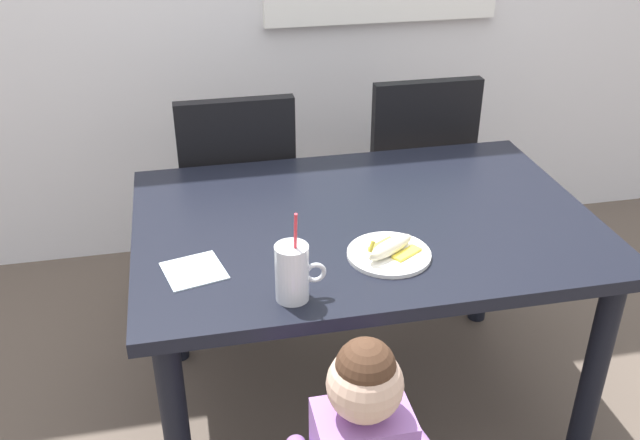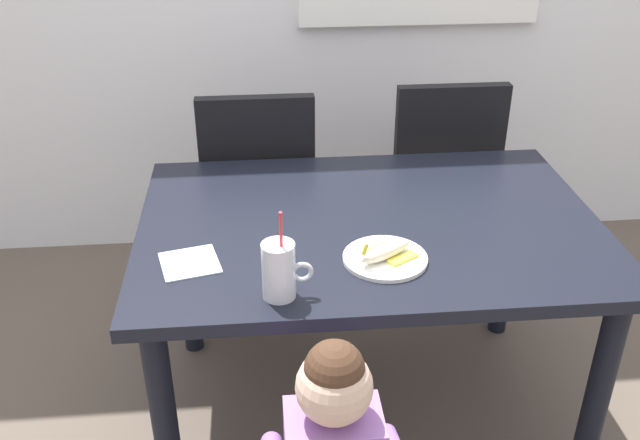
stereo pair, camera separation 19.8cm
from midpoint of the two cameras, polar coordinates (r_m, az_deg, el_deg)
name	(u,v)px [view 1 (the left image)]	position (r m, az deg, el deg)	size (l,w,h in m)	color
ground_plane	(358,404)	(2.57, 0.84, -14.71)	(24.00, 24.00, 0.00)	brown
dining_table	(364,246)	(2.17, 0.97, -2.16)	(1.37, 0.94, 0.75)	black
dining_chair_left	(237,193)	(2.76, -8.76, 2.08)	(0.44, 0.44, 0.96)	black
dining_chair_right	(412,171)	(2.92, 5.52, 3.93)	(0.44, 0.44, 0.96)	black
milk_cup	(293,275)	(1.73, -5.51, -4.58)	(0.13, 0.08, 0.25)	silver
snack_plate	(389,254)	(1.93, 2.66, -2.87)	(0.23, 0.23, 0.01)	white
peeled_banana	(391,247)	(1.91, 2.77, -2.30)	(0.17, 0.14, 0.07)	#F4EAC6
paper_napkin	(194,271)	(1.91, -13.09, -4.10)	(0.15, 0.15, 0.00)	silver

